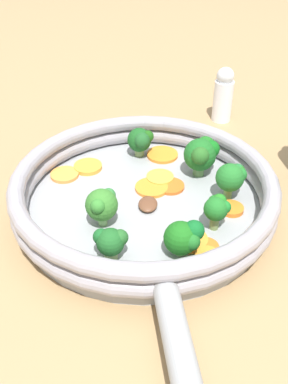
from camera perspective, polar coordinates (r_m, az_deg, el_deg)
ground_plane at (r=0.60m, az=0.00°, el=-2.44°), size 4.00×4.00×0.00m
skillet at (r=0.59m, az=0.00°, el=-1.82°), size 0.32×0.32×0.02m
skillet_rim_wall at (r=0.57m, az=0.00°, el=0.55°), size 0.34×0.34×0.04m
skillet_handle at (r=0.41m, az=4.97°, el=-21.21°), size 0.18×0.07×0.03m
skillet_rivet_left at (r=0.47m, az=-2.25°, el=-11.97°), size 0.01×0.01×0.01m
skillet_rivet_right at (r=0.48m, az=6.93°, el=-11.01°), size 0.01×0.01×0.01m
carrot_slice_0 at (r=0.61m, az=0.96°, el=0.56°), size 0.05×0.05×0.00m
carrot_slice_1 at (r=0.61m, az=3.36°, el=0.75°), size 0.05×0.05×0.00m
carrot_slice_2 at (r=0.51m, az=8.06°, el=-8.04°), size 0.04×0.04×0.01m
carrot_slice_3 at (r=0.63m, az=2.05°, el=1.83°), size 0.05×0.05×0.01m
carrot_slice_4 at (r=0.58m, az=11.04°, el=-2.09°), size 0.03×0.03×0.01m
carrot_slice_5 at (r=0.65m, az=-7.13°, el=3.21°), size 0.05×0.05×0.01m
carrot_slice_6 at (r=0.53m, az=5.79°, el=-6.05°), size 0.06×0.06×0.00m
carrot_slice_7 at (r=0.68m, az=2.35°, el=4.76°), size 0.05×0.05×0.00m
carrot_slice_8 at (r=0.52m, az=7.73°, el=-6.94°), size 0.04×0.04×0.00m
carrot_slice_9 at (r=0.64m, az=-10.05°, el=2.19°), size 0.05×0.05×0.00m
broccoli_floret_0 at (r=0.53m, az=-5.37°, el=-1.61°), size 0.04×0.04×0.05m
broccoli_floret_1 at (r=0.50m, az=5.18°, el=-5.74°), size 0.04×0.04×0.04m
broccoli_floret_2 at (r=0.49m, az=-4.28°, el=-6.30°), size 0.03×0.04×0.04m
broccoli_floret_3 at (r=0.67m, az=-0.44°, el=6.59°), size 0.04×0.04×0.04m
broccoli_floret_4 at (r=0.59m, az=11.15°, el=1.94°), size 0.04×0.04×0.05m
broccoli_floret_5 at (r=0.54m, az=9.24°, el=-1.97°), size 0.03×0.03×0.04m
broccoli_floret_6 at (r=0.63m, az=7.35°, el=4.87°), size 0.05×0.05×0.06m
mushroom_piece_0 at (r=0.57m, az=0.08°, el=-1.66°), size 0.04×0.04×0.01m
salt_shaker at (r=0.81m, az=10.04°, el=12.05°), size 0.03×0.03×0.10m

